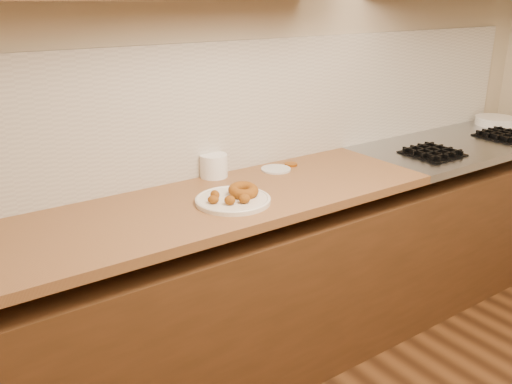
{
  "coord_description": "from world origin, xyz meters",
  "views": [
    {
      "loc": [
        -1.53,
        -0.11,
        1.7
      ],
      "look_at": [
        -0.34,
        1.6,
        0.93
      ],
      "focal_mm": 38.0,
      "sensor_mm": 36.0,
      "label": 1
    }
  ],
  "objects_px": {
    "donut_plate": "(233,200)",
    "plate_stack": "(495,121)",
    "ring_donut": "(243,190)",
    "plastic_tub": "(214,166)"
  },
  "relations": [
    {
      "from": "donut_plate",
      "to": "plate_stack",
      "type": "height_order",
      "value": "plate_stack"
    },
    {
      "from": "donut_plate",
      "to": "ring_donut",
      "type": "height_order",
      "value": "ring_donut"
    },
    {
      "from": "donut_plate",
      "to": "plastic_tub",
      "type": "bearing_deg",
      "value": 72.22
    },
    {
      "from": "ring_donut",
      "to": "plate_stack",
      "type": "bearing_deg",
      "value": 5.41
    },
    {
      "from": "plate_stack",
      "to": "ring_donut",
      "type": "bearing_deg",
      "value": -174.59
    },
    {
      "from": "ring_donut",
      "to": "plastic_tub",
      "type": "height_order",
      "value": "plastic_tub"
    },
    {
      "from": "ring_donut",
      "to": "plastic_tub",
      "type": "xyz_separation_m",
      "value": [
        0.05,
        0.32,
        0.01
      ]
    },
    {
      "from": "donut_plate",
      "to": "ring_donut",
      "type": "bearing_deg",
      "value": 5.02
    },
    {
      "from": "plastic_tub",
      "to": "donut_plate",
      "type": "bearing_deg",
      "value": -107.78
    },
    {
      "from": "donut_plate",
      "to": "ring_donut",
      "type": "relative_size",
      "value": 2.44
    }
  ]
}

